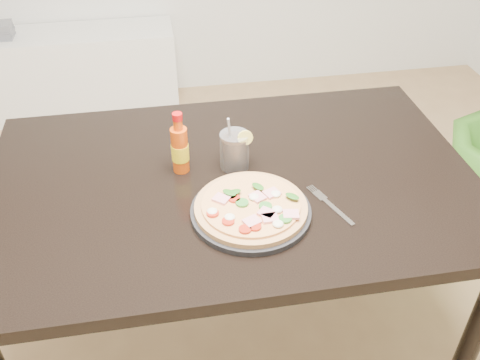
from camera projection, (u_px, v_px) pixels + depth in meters
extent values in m
cube|color=black|center=(233.00, 183.00, 1.55)|extent=(1.40, 0.90, 0.04)
cylinder|color=black|center=(472.00, 342.00, 1.56)|extent=(0.06, 0.06, 0.71)
cylinder|color=black|center=(48.00, 217.00, 1.99)|extent=(0.06, 0.06, 0.71)
cylinder|color=black|center=(374.00, 181.00, 2.17)|extent=(0.06, 0.06, 0.71)
cylinder|color=black|center=(251.00, 212.00, 1.40)|extent=(0.32, 0.32, 0.02)
cylinder|color=tan|center=(251.00, 207.00, 1.39)|extent=(0.30, 0.30, 0.01)
cylinder|color=#ECB267|center=(251.00, 204.00, 1.39)|extent=(0.26, 0.26, 0.01)
cube|color=pink|center=(272.00, 193.00, 1.41)|extent=(0.05, 0.05, 0.01)
cube|color=pink|center=(291.00, 214.00, 1.35)|extent=(0.05, 0.04, 0.01)
cube|color=pink|center=(252.00, 221.00, 1.32)|extent=(0.05, 0.05, 0.01)
cube|color=pink|center=(258.00, 197.00, 1.40)|extent=(0.05, 0.05, 0.01)
cube|color=pink|center=(270.00, 218.00, 1.34)|extent=(0.04, 0.04, 0.01)
cube|color=pink|center=(267.00, 213.00, 1.35)|extent=(0.05, 0.05, 0.01)
cube|color=pink|center=(221.00, 199.00, 1.40)|extent=(0.05, 0.05, 0.01)
cylinder|color=#AD2412|center=(245.00, 229.00, 1.30)|extent=(0.03, 0.03, 0.01)
cylinder|color=#AD2412|center=(234.00, 199.00, 1.40)|extent=(0.03, 0.03, 0.01)
cylinder|color=#AD2412|center=(255.00, 227.00, 1.31)|extent=(0.03, 0.03, 0.01)
cylinder|color=#AD2412|center=(228.00, 221.00, 1.33)|extent=(0.03, 0.03, 0.01)
cylinder|color=#AD2412|center=(213.00, 213.00, 1.35)|extent=(0.03, 0.03, 0.01)
cylinder|color=#307828|center=(285.00, 219.00, 1.33)|extent=(0.03, 0.03, 0.01)
cylinder|color=#307828|center=(242.00, 203.00, 1.38)|extent=(0.03, 0.03, 0.01)
cylinder|color=#307828|center=(230.00, 196.00, 1.41)|extent=(0.03, 0.03, 0.01)
cylinder|color=#307828|center=(265.00, 206.00, 1.37)|extent=(0.03, 0.03, 0.01)
ellipsoid|color=#EBE6CB|center=(254.00, 197.00, 1.40)|extent=(0.03, 0.03, 0.01)
ellipsoid|color=#EBE6CB|center=(212.00, 211.00, 1.35)|extent=(0.03, 0.03, 0.01)
ellipsoid|color=#EBE6CB|center=(277.00, 209.00, 1.36)|extent=(0.03, 0.03, 0.01)
ellipsoid|color=#EBE6CB|center=(230.00, 217.00, 1.34)|extent=(0.03, 0.03, 0.01)
ellipsoid|color=#EBE6CB|center=(278.00, 224.00, 1.32)|extent=(0.03, 0.03, 0.01)
ellipsoid|color=#EBE6CB|center=(276.00, 194.00, 1.41)|extent=(0.03, 0.03, 0.01)
ellipsoid|color=#226117|center=(229.00, 192.00, 1.41)|extent=(0.04, 0.04, 0.00)
ellipsoid|color=#226117|center=(258.00, 186.00, 1.43)|extent=(0.04, 0.05, 0.00)
ellipsoid|color=#226117|center=(234.00, 192.00, 1.41)|extent=(0.05, 0.03, 0.00)
ellipsoid|color=#226117|center=(292.00, 196.00, 1.39)|extent=(0.04, 0.04, 0.00)
cylinder|color=#CC470C|center=(180.00, 150.00, 1.52)|extent=(0.06, 0.06, 0.14)
cylinder|color=yellow|center=(180.00, 152.00, 1.53)|extent=(0.05, 0.05, 0.05)
cylinder|color=#CC470C|center=(178.00, 125.00, 1.47)|extent=(0.03, 0.03, 0.03)
cylinder|color=red|center=(177.00, 117.00, 1.46)|extent=(0.03, 0.03, 0.02)
cylinder|color=black|center=(235.00, 152.00, 1.55)|extent=(0.08, 0.08, 0.10)
cylinder|color=silver|center=(234.00, 150.00, 1.55)|extent=(0.09, 0.09, 0.11)
cylinder|color=#F2E059|center=(245.00, 138.00, 1.50)|extent=(0.04, 0.01, 0.04)
cylinder|color=#B2B2B7|center=(230.00, 140.00, 1.53)|extent=(0.03, 0.06, 0.17)
cube|color=silver|center=(338.00, 212.00, 1.41)|extent=(0.06, 0.12, 0.00)
cube|color=silver|center=(320.00, 196.00, 1.46)|extent=(0.04, 0.05, 0.00)
cube|color=silver|center=(310.00, 190.00, 1.48)|extent=(0.01, 0.03, 0.00)
cube|color=silver|center=(312.00, 190.00, 1.49)|extent=(0.01, 0.03, 0.00)
cube|color=silver|center=(313.00, 189.00, 1.49)|extent=(0.01, 0.03, 0.00)
cube|color=silver|center=(315.00, 188.00, 1.49)|extent=(0.01, 0.03, 0.00)
cube|color=white|center=(57.00, 74.00, 3.17)|extent=(1.40, 0.34, 0.50)
cube|color=slate|center=(1.00, 37.00, 2.97)|extent=(0.14, 0.12, 0.01)
cube|color=slate|center=(0.00, 35.00, 2.96)|extent=(0.14, 0.12, 0.01)
cube|color=slate|center=(0.00, 33.00, 2.96)|extent=(0.14, 0.12, 0.01)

